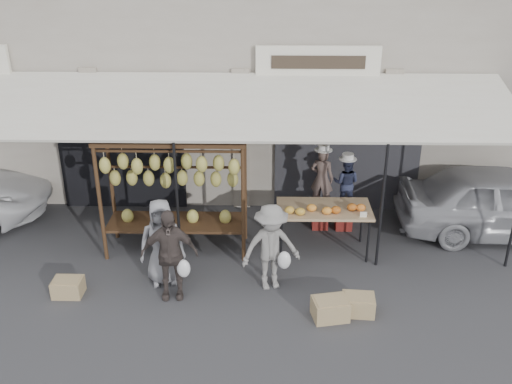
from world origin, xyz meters
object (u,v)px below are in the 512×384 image
at_px(crate_near_b, 358,305).
at_px(sedan, 504,202).
at_px(customer_left, 162,242).
at_px(customer_right, 271,247).
at_px(vendor_left, 322,179).
at_px(vendor_right, 346,183).
at_px(produce_table, 324,210).
at_px(banana_rack, 173,172).
at_px(crate_far, 68,287).
at_px(crate_near_a, 330,309).
at_px(customer_mid, 169,254).

relative_size(crate_near_b, sedan, 0.12).
distance_m(customer_left, sedan, 6.57).
bearing_deg(customer_left, customer_right, -16.52).
xyz_separation_m(vendor_left, vendor_right, (0.47, -0.03, -0.08)).
bearing_deg(produce_table, crate_near_b, -77.53).
height_order(customer_left, customer_right, customer_left).
distance_m(vendor_left, customer_left, 3.45).
height_order(banana_rack, crate_far, banana_rack).
relative_size(crate_near_a, sedan, 0.13).
distance_m(banana_rack, crate_near_b, 3.89).
relative_size(crate_near_b, crate_far, 1.04).
distance_m(produce_table, vendor_left, 1.01).
relative_size(vendor_left, crate_near_a, 2.36).
bearing_deg(produce_table, crate_near_a, -91.40).
relative_size(banana_rack, customer_mid, 1.67).
distance_m(customer_left, customer_mid, 0.46).
bearing_deg(vendor_right, banana_rack, 33.27).
bearing_deg(vendor_left, sedan, -164.77).
xyz_separation_m(produce_table, vendor_left, (0.03, 0.99, 0.19)).
distance_m(vendor_right, customer_mid, 3.90).
xyz_separation_m(vendor_right, customer_left, (-3.27, -1.97, -0.23)).
relative_size(produce_table, vendor_right, 1.60).
height_order(vendor_left, customer_mid, vendor_left).
relative_size(vendor_left, sedan, 0.31).
xyz_separation_m(vendor_left, customer_mid, (-2.61, -2.41, -0.29)).
height_order(vendor_left, crate_near_b, vendor_left).
relative_size(customer_left, crate_far, 3.21).
distance_m(banana_rack, crate_near_a, 3.61).
relative_size(vendor_right, customer_left, 0.70).
xyz_separation_m(customer_right, crate_near_a, (0.92, -0.82, -0.60)).
relative_size(crate_near_a, crate_far, 1.12).
relative_size(banana_rack, vendor_left, 2.08).
height_order(vendor_left, crate_far, vendor_left).
height_order(produce_table, vendor_left, vendor_left).
height_order(crate_near_b, crate_far, crate_near_b).
bearing_deg(banana_rack, crate_far, -136.99).
distance_m(produce_table, customer_left, 2.95).
height_order(banana_rack, crate_near_b, banana_rack).
distance_m(vendor_left, customer_right, 2.37).
distance_m(banana_rack, vendor_left, 2.93).
relative_size(banana_rack, crate_far, 5.49).
distance_m(banana_rack, crate_far, 2.59).
height_order(produce_table, sedan, sedan).
xyz_separation_m(customer_left, sedan, (6.32, 1.81, -0.07)).
height_order(customer_mid, customer_right, customer_mid).
height_order(produce_table, crate_near_a, produce_table).
distance_m(produce_table, customer_right, 1.50).
distance_m(banana_rack, vendor_right, 3.38).
relative_size(produce_table, crate_near_b, 3.45).
xyz_separation_m(banana_rack, crate_near_b, (3.10, -1.87, -1.42)).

